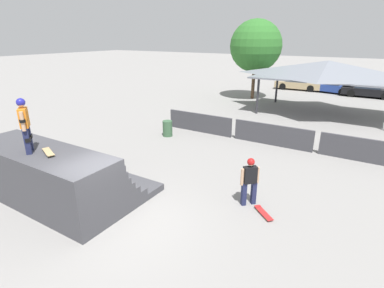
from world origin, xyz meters
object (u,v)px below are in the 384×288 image
object	(u,v)px
tree_beside_pavilion	(256,46)
parked_car_tan	(298,84)
skateboard_on_deck	(48,152)
trash_bin	(168,128)
skateboard_on_ground	(263,212)
parked_car_black	(369,90)
parked_car_blue	(331,86)
bystander_walking	(250,178)
skater_on_deck	(25,122)

from	to	relation	value
tree_beside_pavilion	parked_car_tan	size ratio (longest dim) A/B	1.47
skateboard_on_deck	trash_bin	distance (m)	7.94
skateboard_on_deck	skateboard_on_ground	world-z (taller)	skateboard_on_deck
parked_car_tan	tree_beside_pavilion	bearing A→B (deg)	-110.59
parked_car_tan	parked_car_black	distance (m)	6.30
skateboard_on_ground	tree_beside_pavilion	xyz separation A→B (m)	(-6.85, 16.93, 4.29)
parked_car_tan	parked_car_blue	xyz separation A→B (m)	(3.14, -0.06, -0.00)
skateboard_on_deck	parked_car_tan	world-z (taller)	skateboard_on_deck
parked_car_tan	skateboard_on_deck	bearing A→B (deg)	-94.25
parked_car_blue	parked_car_black	size ratio (longest dim) A/B	0.99
tree_beside_pavilion	skateboard_on_ground	bearing A→B (deg)	-67.97
tree_beside_pavilion	parked_car_black	world-z (taller)	tree_beside_pavilion
trash_bin	parked_car_blue	xyz separation A→B (m)	(5.53, 18.91, 0.18)
parked_car_blue	parked_car_tan	bearing A→B (deg)	-170.31
tree_beside_pavilion	parked_car_blue	bearing A→B (deg)	50.76
bystander_walking	parked_car_blue	size ratio (longest dim) A/B	0.38
trash_bin	parked_car_tan	xyz separation A→B (m)	(2.39, 18.97, 0.18)
skater_on_deck	bystander_walking	xyz separation A→B (m)	(5.71, 3.57, -1.84)
skateboard_on_deck	parked_car_tan	size ratio (longest dim) A/B	0.19
bystander_walking	trash_bin	world-z (taller)	bystander_walking
skateboard_on_deck	trash_bin	size ratio (longest dim) A/B	1.00
bystander_walking	skateboard_on_deck	bearing A→B (deg)	-12.40
parked_car_tan	parked_car_black	xyz separation A→B (m)	(6.27, -0.65, 0.00)
bystander_walking	skateboard_on_ground	world-z (taller)	bystander_walking
skateboard_on_deck	skater_on_deck	bearing A→B (deg)	-140.64
skateboard_on_deck	skateboard_on_ground	distance (m)	6.73
tree_beside_pavilion	trash_bin	distance (m)	12.92
skater_on_deck	parked_car_black	distance (m)	27.49
parked_car_blue	trash_bin	bearing A→B (deg)	-95.60
bystander_walking	parked_car_blue	world-z (taller)	bystander_walking
skateboard_on_ground	tree_beside_pavilion	world-z (taller)	tree_beside_pavilion
tree_beside_pavilion	parked_car_blue	size ratio (longest dim) A/B	1.51
skater_on_deck	tree_beside_pavilion	xyz separation A→B (m)	(-0.53, 20.20, 1.56)
skateboard_on_ground	parked_car_black	bearing A→B (deg)	-52.88
skater_on_deck	parked_car_blue	world-z (taller)	skater_on_deck
skateboard_on_ground	parked_car_black	size ratio (longest dim) A/B	0.18
bystander_walking	skateboard_on_ground	size ratio (longest dim) A/B	2.09
skateboard_on_ground	parked_car_black	world-z (taller)	parked_car_black
skater_on_deck	skateboard_on_ground	world-z (taller)	skater_on_deck
parked_car_blue	skateboard_on_ground	bearing A→B (deg)	-75.76
bystander_walking	skateboard_on_ground	bearing A→B (deg)	107.15
tree_beside_pavilion	parked_car_tan	distance (m)	7.97
parked_car_blue	tree_beside_pavilion	bearing A→B (deg)	-118.55
trash_bin	parked_car_blue	bearing A→B (deg)	73.71
skater_on_deck	parked_car_tan	distance (m)	27.00
parked_car_blue	parked_car_black	bearing A→B (deg)	0.02
skateboard_on_ground	parked_car_tan	bearing A→B (deg)	-37.69
tree_beside_pavilion	parked_car_black	xyz separation A→B (m)	(8.52, 6.01, -3.75)
skateboard_on_deck	bystander_walking	bearing A→B (deg)	55.82
skateboard_on_ground	tree_beside_pavilion	distance (m)	18.77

